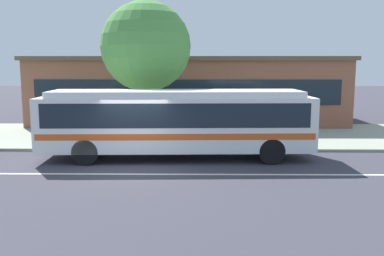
# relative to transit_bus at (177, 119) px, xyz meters

# --- Properties ---
(ground_plane) EXTENTS (120.00, 120.00, 0.00)m
(ground_plane) POSITION_rel_transit_bus_xyz_m (-1.51, -1.74, -1.61)
(ground_plane) COLOR #393742
(sidewalk_slab) EXTENTS (60.00, 8.00, 0.12)m
(sidewalk_slab) POSITION_rel_transit_bus_xyz_m (-1.51, 5.35, -1.55)
(sidewalk_slab) COLOR #969D8A
(sidewalk_slab) RESTS_ON ground_plane
(lane_stripe_center) EXTENTS (56.00, 0.16, 0.01)m
(lane_stripe_center) POSITION_rel_transit_bus_xyz_m (-1.51, -2.54, -1.61)
(lane_stripe_center) COLOR silver
(lane_stripe_center) RESTS_ON ground_plane
(transit_bus) EXTENTS (10.86, 2.85, 2.77)m
(transit_bus) POSITION_rel_transit_bus_xyz_m (0.00, 0.00, 0.00)
(transit_bus) COLOR white
(transit_bus) RESTS_ON ground_plane
(pedestrian_waiting_near_sign) EXTENTS (0.37, 0.37, 1.73)m
(pedestrian_waiting_near_sign) POSITION_rel_transit_bus_xyz_m (0.55, 3.32, -0.48)
(pedestrian_waiting_near_sign) COLOR #32322C
(pedestrian_waiting_near_sign) RESTS_ON sidewalk_slab
(pedestrian_walking_along_curb) EXTENTS (0.48, 0.48, 1.77)m
(pedestrian_walking_along_curb) POSITION_rel_transit_bus_xyz_m (2.04, 2.24, -0.45)
(pedestrian_walking_along_curb) COLOR #776459
(pedestrian_walking_along_curb) RESTS_ON sidewalk_slab
(street_tree_near_stop) EXTENTS (4.35, 4.35, 6.71)m
(street_tree_near_stop) POSITION_rel_transit_bus_xyz_m (-1.67, 3.92, 3.03)
(street_tree_near_stop) COLOR brown
(street_tree_near_stop) RESTS_ON sidewalk_slab
(station_building) EXTENTS (19.50, 8.93, 4.26)m
(station_building) POSITION_rel_transit_bus_xyz_m (0.24, 11.69, 0.52)
(station_building) COLOR brown
(station_building) RESTS_ON ground_plane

